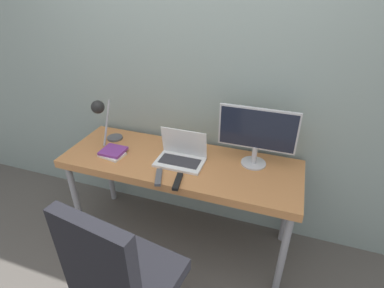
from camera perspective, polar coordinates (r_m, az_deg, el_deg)
ground_plane at (r=2.54m, az=-4.68°, el=-21.74°), size 12.00×12.00×0.00m
wall_back at (r=2.31m, az=0.69°, el=12.55°), size 8.00×0.05×2.60m
desk at (r=2.26m, az=-2.37°, el=-4.65°), size 1.77×0.61×0.78m
laptop at (r=2.19m, az=-2.08°, el=-2.19°), size 0.35×0.22×0.23m
monitor at (r=2.11m, az=12.30°, el=2.12°), size 0.54×0.18×0.44m
desk_lamp at (r=2.39m, az=-16.76°, el=5.37°), size 0.13×0.27×0.40m
office_chair at (r=1.76m, az=-13.31°, el=-23.92°), size 0.61×0.61×1.12m
book_stack at (r=2.36m, az=-14.87°, el=-1.57°), size 0.20×0.19×0.04m
tv_remote at (r=2.00m, az=-2.75°, el=-7.15°), size 0.07×0.18×0.02m
media_remote at (r=2.05m, az=-6.38°, el=-6.29°), size 0.10×0.18×0.02m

